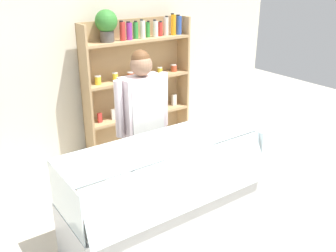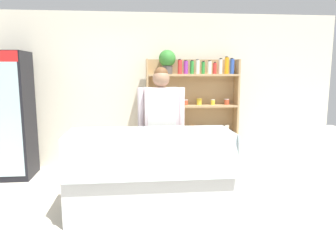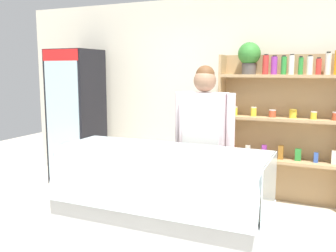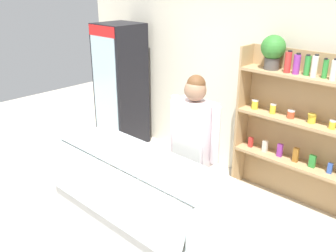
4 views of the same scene
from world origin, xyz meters
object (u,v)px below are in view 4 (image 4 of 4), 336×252
deli_display_case (137,218)px  shop_clerk (194,140)px  shelving_unit (299,114)px  drinks_fridge (121,86)px

deli_display_case → shop_clerk: bearing=74.0°
shelving_unit → shop_clerk: (-0.59, -1.20, -0.13)m
drinks_fridge → shelving_unit: shelving_unit is taller
drinks_fridge → shelving_unit: 2.95m
drinks_fridge → shop_clerk: bearing=-22.1°
drinks_fridge → deli_display_case: 2.78m
shelving_unit → deli_display_case: shelving_unit is taller
drinks_fridge → shelving_unit: bearing=4.9°
deli_display_case → drinks_fridge: bearing=143.2°
drinks_fridge → deli_display_case: drinks_fridge is taller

